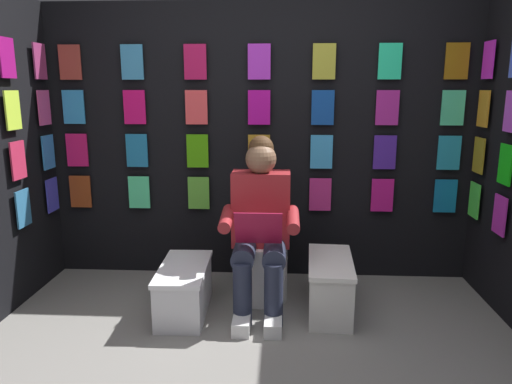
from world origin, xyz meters
The scene contains 5 objects.
display_wall_back centered at (0.00, -1.67, 1.08)m, with size 3.42×0.14×2.15m.
toilet centered at (-0.04, -1.22, 0.33)m, with size 0.41×0.55×0.77m.
person_reading centered at (-0.04, -0.99, 0.60)m, with size 0.52×0.68×1.19m.
comic_longbox_near centered at (-0.52, -0.96, 0.19)m, with size 0.33×0.67×0.37m.
comic_longbox_far centered at (0.47, -0.88, 0.17)m, with size 0.34×0.67×0.34m.
Camera 1 is at (-0.18, 2.10, 1.51)m, focal length 33.37 mm.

